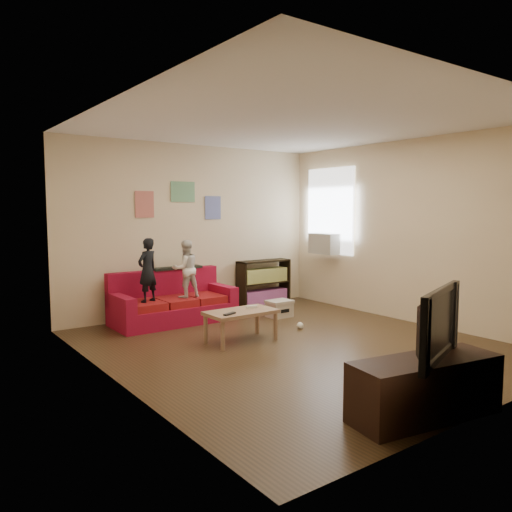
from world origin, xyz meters
TOP-DOWN VIEW (x-y plane):
  - room_shell at (0.00, 0.00)m, footprint 4.52×5.02m
  - sofa at (-0.63, 2.06)m, footprint 1.79×0.82m
  - child_a at (-1.08, 1.90)m, footprint 0.39×0.32m
  - child_b at (-0.48, 1.90)m, footprint 0.42×0.33m
  - coffee_table at (-0.43, 0.53)m, footprint 0.89×0.49m
  - remote at (-0.68, 0.41)m, footprint 0.20×0.11m
  - game_controller at (-0.23, 0.58)m, footprint 0.15×0.07m
  - bookshelf at (1.26, 2.30)m, footprint 0.98×0.30m
  - window at (2.22, 1.65)m, footprint 0.04×1.08m
  - ac_unit at (2.10, 1.65)m, footprint 0.28×0.55m
  - artwork_left at (-0.85, 2.48)m, footprint 0.30×0.01m
  - artwork_center at (-0.20, 2.48)m, footprint 0.42×0.01m
  - artwork_right at (0.35, 2.48)m, footprint 0.30×0.01m
  - file_box at (0.87, 1.37)m, footprint 0.38×0.29m
  - tv_stand at (-0.53, -2.25)m, footprint 1.36×0.65m
  - television at (-0.53, -2.25)m, footprint 1.00×0.47m
  - tissue at (0.62, 0.59)m, footprint 0.12×0.12m

SIDE VIEW (x-z plane):
  - tissue at x=0.62m, z-range 0.00..0.09m
  - file_box at x=0.87m, z-range 0.00..0.27m
  - tv_stand at x=-0.53m, z-range 0.00..0.49m
  - sofa at x=-0.63m, z-range -0.13..0.66m
  - coffee_table at x=-0.43m, z-range 0.14..0.54m
  - bookshelf at x=1.26m, z-range -0.04..0.75m
  - remote at x=-0.68m, z-range 0.40..0.42m
  - game_controller at x=-0.23m, z-range 0.40..0.43m
  - television at x=-0.53m, z-range 0.49..1.07m
  - child_b at x=-0.48m, z-range 0.38..1.23m
  - child_a at x=-1.08m, z-range 0.38..1.28m
  - ac_unit at x=2.10m, z-range 0.91..1.26m
  - room_shell at x=0.00m, z-range -0.01..2.71m
  - window at x=2.22m, z-range 0.90..2.38m
  - artwork_right at x=0.35m, z-range 1.51..1.89m
  - artwork_left at x=-0.85m, z-range 1.55..1.95m
  - artwork_center at x=-0.20m, z-range 1.79..2.11m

